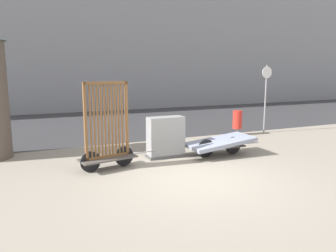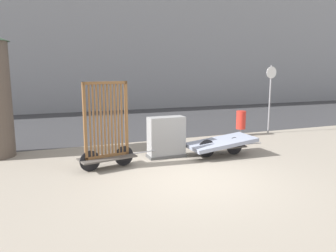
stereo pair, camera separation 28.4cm
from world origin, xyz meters
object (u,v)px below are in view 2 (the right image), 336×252
bike_cart_with_bedframe (107,138)px  bike_cart_with_mattress (221,143)px  trash_bin (241,120)px  sign_post (270,92)px  utility_cabinet (166,138)px

bike_cart_with_bedframe → bike_cart_with_mattress: (3.39, -0.00, -0.43)m
trash_bin → sign_post: bearing=-0.3°
bike_cart_with_mattress → bike_cart_with_bedframe: bearing=-178.7°
utility_cabinet → trash_bin: 4.33m
bike_cart_with_bedframe → trash_bin: bearing=11.7°
bike_cart_with_mattress → sign_post: sign_post is taller
bike_cart_with_bedframe → sign_post: 7.50m
trash_bin → sign_post: size_ratio=0.36×
bike_cart_with_mattress → utility_cabinet: bearing=163.2°
bike_cart_with_mattress → utility_cabinet: utility_cabinet is taller
trash_bin → bike_cart_with_mattress: bearing=-134.0°
bike_cart_with_bedframe → sign_post: (7.05, 2.41, 0.87)m
utility_cabinet → sign_post: (5.21, 1.90, 1.13)m
bike_cart_with_bedframe → utility_cabinet: bearing=4.1°
bike_cart_with_mattress → sign_post: bearing=34.7°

